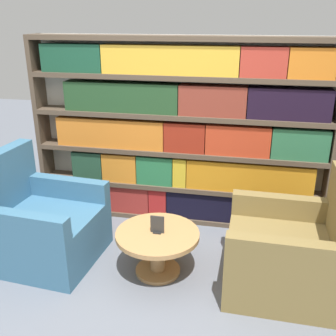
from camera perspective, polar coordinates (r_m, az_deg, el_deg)
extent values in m
plane|color=slate|center=(3.39, -2.91, -17.71)|extent=(14.00, 14.00, 0.00)
cube|color=silver|center=(4.23, 1.82, 5.47)|extent=(3.11, 0.05, 1.95)
cube|color=brown|center=(4.62, -17.59, 5.84)|extent=(0.05, 0.30, 1.95)
cube|color=brown|center=(4.14, 22.87, 3.41)|extent=(0.05, 0.30, 1.95)
cube|color=brown|center=(4.47, 1.40, -6.77)|extent=(3.01, 0.30, 0.05)
cube|color=brown|center=(4.31, 1.44, -2.48)|extent=(3.01, 0.30, 0.05)
cube|color=brown|center=(4.17, 1.49, 2.43)|extent=(3.01, 0.30, 0.05)
cube|color=brown|center=(4.06, 1.54, 7.65)|extent=(3.01, 0.30, 0.05)
cube|color=brown|center=(3.99, 1.60, 13.10)|extent=(3.01, 0.30, 0.05)
cube|color=brown|center=(3.95, 1.65, 18.35)|extent=(3.01, 0.30, 0.05)
cube|color=maroon|center=(4.58, -9.09, -3.86)|extent=(1.06, 0.20, 0.31)
cube|color=#A72121|center=(4.41, -1.31, -4.62)|extent=(0.19, 0.20, 0.31)
cube|color=black|center=(4.32, 9.10, -5.50)|extent=(1.38, 0.20, 0.31)
cube|color=#234933|center=(4.50, -11.28, 0.60)|extent=(0.34, 0.20, 0.31)
cube|color=orange|center=(4.37, -6.80, 0.26)|extent=(0.38, 0.20, 0.31)
cube|color=#287244|center=(4.27, -1.76, -0.12)|extent=(0.39, 0.20, 0.31)
cube|color=gold|center=(4.22, 1.85, -0.40)|extent=(0.14, 0.20, 0.31)
cube|color=orange|center=(4.17, 11.67, -1.13)|extent=(1.29, 0.20, 0.31)
cube|color=orange|center=(4.28, -8.21, 5.19)|extent=(1.17, 0.20, 0.31)
cube|color=maroon|center=(4.08, 2.53, 4.61)|extent=(0.42, 0.20, 0.31)
cube|color=#BE3B1F|center=(4.04, 10.11, 4.10)|extent=(0.64, 0.20, 0.31)
cube|color=#2C6944|center=(4.07, 18.56, 3.45)|extent=(0.54, 0.20, 0.31)
cube|color=#244826|center=(4.14, -6.69, 10.24)|extent=(1.20, 0.20, 0.30)
cube|color=brown|center=(3.96, 6.52, 9.72)|extent=(0.66, 0.20, 0.30)
cube|color=black|center=(3.96, 17.14, 8.93)|extent=(0.77, 0.20, 0.30)
cube|color=#194932|center=(4.27, -13.52, 15.30)|extent=(0.64, 0.20, 0.28)
cube|color=gold|center=(3.96, 0.26, 15.43)|extent=(1.34, 0.20, 0.28)
cube|color=#B6372A|center=(3.89, 13.70, 14.74)|extent=(0.42, 0.20, 0.28)
cube|color=orange|center=(3.92, 20.11, 14.13)|extent=(0.41, 0.20, 0.28)
cube|color=#386684|center=(3.86, -17.28, -9.31)|extent=(1.00, 0.94, 0.46)
cube|color=#386684|center=(3.87, -23.06, -1.74)|extent=(0.21, 0.87, 0.54)
cube|color=#386684|center=(3.40, -20.25, -7.68)|extent=(0.81, 0.18, 0.20)
cube|color=#386684|center=(3.95, -14.07, -2.84)|extent=(0.81, 0.18, 0.20)
cube|color=olive|center=(3.46, 16.52, -13.03)|extent=(0.96, 0.88, 0.46)
cube|color=olive|center=(3.61, 15.67, -5.35)|extent=(0.80, 0.14, 0.20)
cube|color=olive|center=(2.97, 16.16, -11.68)|extent=(0.80, 0.14, 0.20)
cylinder|color=#AD7F4C|center=(3.51, -1.51, -12.41)|extent=(0.13, 0.13, 0.36)
cylinder|color=#AD7F4C|center=(3.61, -1.48, -14.59)|extent=(0.40, 0.40, 0.03)
cylinder|color=#AD7F4C|center=(3.41, -1.54, -9.62)|extent=(0.72, 0.72, 0.04)
cube|color=black|center=(3.39, -1.54, -9.26)|extent=(0.07, 0.06, 0.01)
cube|color=#2D2D2D|center=(3.36, -1.56, -8.18)|extent=(0.12, 0.01, 0.16)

